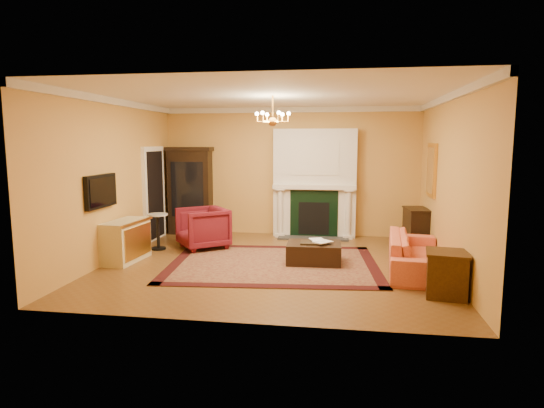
% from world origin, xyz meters
% --- Properties ---
extents(floor, '(6.00, 5.50, 0.02)m').
position_xyz_m(floor, '(0.00, 0.00, -0.01)').
color(floor, brown).
rests_on(floor, ground).
extents(ceiling, '(6.00, 5.50, 0.02)m').
position_xyz_m(ceiling, '(0.00, 0.00, 3.01)').
color(ceiling, white).
rests_on(ceiling, wall_back).
extents(wall_back, '(6.00, 0.02, 3.00)m').
position_xyz_m(wall_back, '(0.00, 2.76, 1.50)').
color(wall_back, gold).
rests_on(wall_back, floor).
extents(wall_front, '(6.00, 0.02, 3.00)m').
position_xyz_m(wall_front, '(0.00, -2.76, 1.50)').
color(wall_front, gold).
rests_on(wall_front, floor).
extents(wall_left, '(0.02, 5.50, 3.00)m').
position_xyz_m(wall_left, '(-3.01, 0.00, 1.50)').
color(wall_left, gold).
rests_on(wall_left, floor).
extents(wall_right, '(0.02, 5.50, 3.00)m').
position_xyz_m(wall_right, '(3.01, 0.00, 1.50)').
color(wall_right, gold).
rests_on(wall_right, floor).
extents(fireplace, '(1.90, 0.70, 2.50)m').
position_xyz_m(fireplace, '(0.60, 2.57, 1.19)').
color(fireplace, silver).
rests_on(fireplace, wall_back).
extents(crown_molding, '(6.00, 5.50, 0.12)m').
position_xyz_m(crown_molding, '(0.00, 0.96, 2.94)').
color(crown_molding, silver).
rests_on(crown_molding, ceiling).
extents(doorway, '(0.08, 1.05, 2.10)m').
position_xyz_m(doorway, '(-2.95, 1.70, 1.05)').
color(doorway, white).
rests_on(doorway, wall_left).
extents(tv_panel, '(0.09, 0.95, 0.58)m').
position_xyz_m(tv_panel, '(-2.95, -0.60, 1.35)').
color(tv_panel, black).
rests_on(tv_panel, wall_left).
extents(gilt_mirror, '(0.06, 0.76, 1.05)m').
position_xyz_m(gilt_mirror, '(2.97, 1.40, 1.65)').
color(gilt_mirror, gold).
rests_on(gilt_mirror, wall_right).
extents(chandelier, '(0.63, 0.55, 0.53)m').
position_xyz_m(chandelier, '(-0.00, 0.00, 2.61)').
color(chandelier, gold).
rests_on(chandelier, ceiling).
extents(oriental_rug, '(3.97, 3.12, 0.01)m').
position_xyz_m(oriental_rug, '(0.01, -0.01, 0.01)').
color(oriental_rug, '#470F12').
rests_on(oriental_rug, floor).
extents(china_cabinet, '(1.01, 0.49, 1.99)m').
position_xyz_m(china_cabinet, '(-2.37, 2.49, 0.99)').
color(china_cabinet, black).
rests_on(china_cabinet, floor).
extents(wingback_armchair, '(1.23, 1.24, 0.94)m').
position_xyz_m(wingback_armchair, '(-1.62, 1.01, 0.47)').
color(wingback_armchair, maroon).
rests_on(wingback_armchair, floor).
extents(pedestal_table, '(0.42, 0.42, 0.75)m').
position_xyz_m(pedestal_table, '(-2.50, 0.76, 0.43)').
color(pedestal_table, black).
rests_on(pedestal_table, floor).
extents(commode, '(0.57, 1.06, 0.77)m').
position_xyz_m(commode, '(-2.73, -0.20, 0.38)').
color(commode, beige).
rests_on(commode, floor).
extents(coral_sofa, '(0.83, 2.20, 0.84)m').
position_xyz_m(coral_sofa, '(2.48, -0.09, 0.42)').
color(coral_sofa, '#E76E49').
rests_on(coral_sofa, floor).
extents(end_table, '(0.62, 0.62, 0.63)m').
position_xyz_m(end_table, '(2.72, -1.35, 0.31)').
color(end_table, '#3D2610').
rests_on(end_table, floor).
extents(console_table, '(0.48, 0.76, 0.80)m').
position_xyz_m(console_table, '(2.78, 1.73, 0.40)').
color(console_table, black).
rests_on(console_table, floor).
extents(leather_ottoman, '(0.99, 0.73, 0.36)m').
position_xyz_m(leather_ottoman, '(0.74, 0.17, 0.20)').
color(leather_ottoman, black).
rests_on(leather_ottoman, oriental_rug).
extents(ottoman_tray, '(0.47, 0.37, 0.03)m').
position_xyz_m(ottoman_tray, '(0.73, 0.13, 0.39)').
color(ottoman_tray, black).
rests_on(ottoman_tray, leather_ottoman).
extents(book_a, '(0.24, 0.12, 0.32)m').
position_xyz_m(book_a, '(0.69, 0.16, 0.57)').
color(book_a, gray).
rests_on(book_a, ottoman_tray).
extents(book_b, '(0.19, 0.18, 0.32)m').
position_xyz_m(book_b, '(0.81, 0.16, 0.57)').
color(book_b, gray).
rests_on(book_b, ottoman_tray).
extents(topiary_left, '(0.18, 0.18, 0.48)m').
position_xyz_m(topiary_left, '(-0.15, 2.53, 1.49)').
color(topiary_left, gray).
rests_on(topiary_left, fireplace).
extents(topiary_right, '(0.15, 0.15, 0.40)m').
position_xyz_m(topiary_right, '(1.39, 2.53, 1.45)').
color(topiary_right, gray).
rests_on(topiary_right, fireplace).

